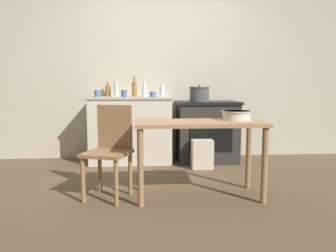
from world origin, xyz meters
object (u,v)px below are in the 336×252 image
stock_pot (199,94)px  bottle_left (144,90)px  cup_center_right (124,94)px  flour_sack (202,154)px  mixing_bowl_large (237,115)px  bottle_far_left (108,91)px  cup_mid_right (97,94)px  bottle_center_left (134,89)px  bottle_center (162,91)px  cup_right (153,94)px  work_table (199,134)px  stove (207,131)px  bottle_mid_left (116,90)px  chair (110,148)px

stock_pot → bottle_left: size_ratio=1.21×
cup_center_right → flour_sack: bearing=-14.2°
mixing_bowl_large → bottle_far_left: size_ratio=1.37×
mixing_bowl_large → cup_mid_right: cup_mid_right is taller
bottle_center_left → bottle_center: bearing=-4.1°
cup_right → work_table: bearing=-74.4°
cup_right → flour_sack: bearing=-27.3°
flour_sack → bottle_left: (-0.74, 0.57, 0.83)m
stove → cup_right: bearing=-170.3°
bottle_mid_left → mixing_bowl_large: bearing=-50.5°
bottle_left → bottle_mid_left: bottle_mid_left is taller
bottle_mid_left → bottle_center: 0.65m
bottle_mid_left → bottle_center: bearing=-1.2°
bottle_center → cup_right: 0.24m
work_table → cup_right: cup_right is taller
bottle_center_left → cup_right: 0.35m
stove → work_table: size_ratio=0.72×
bottle_far_left → cup_center_right: bottle_far_left is taller
flour_sack → bottle_left: bearing=142.7°
bottle_center_left → chair: bearing=-97.2°
work_table → cup_center_right: size_ratio=12.66×
bottle_mid_left → cup_mid_right: bottle_mid_left is taller
cup_right → stock_pot: bearing=3.9°
chair → bottle_mid_left: bearing=112.1°
stock_pot → cup_center_right: (-1.03, -0.11, 0.01)m
stove → bottle_left: 1.07m
chair → bottle_center_left: 1.68m
stove → bottle_mid_left: bottle_mid_left is taller
bottle_mid_left → bottle_center: bottle_mid_left is taller
work_table → flour_sack: work_table is taller
bottle_center_left → cup_mid_right: 0.53m
work_table → bottle_center: bottle_center is taller
stock_pot → bottle_center_left: 0.92m
bottle_center → stove: bearing=-6.1°
bottle_mid_left → cup_right: size_ratio=2.84×
bottle_center_left → cup_center_right: bearing=-113.7°
bottle_center → cup_right: bearing=-124.2°
mixing_bowl_large → work_table: bearing=-169.0°
chair → stock_pot: stock_pot is taller
bottle_mid_left → bottle_center: (0.65, -0.01, -0.02)m
stock_pot → cup_mid_right: size_ratio=2.97×
bottle_far_left → bottle_center_left: bearing=-15.3°
stove → cup_center_right: cup_center_right is taller
bottle_mid_left → cup_right: (0.51, -0.21, -0.06)m
bottle_far_left → flour_sack: bearing=-27.4°
bottle_center_left → bottle_far_left: bearing=164.7°
work_table → bottle_mid_left: bottle_mid_left is taller
bottle_mid_left → flour_sack: bearing=-25.2°
work_table → cup_mid_right: size_ratio=12.81×
work_table → cup_right: bearing=105.6°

